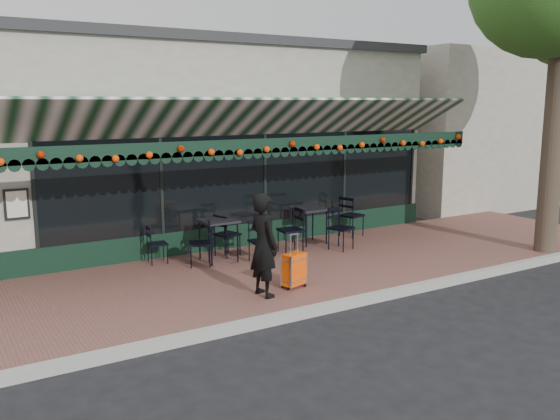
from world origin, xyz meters
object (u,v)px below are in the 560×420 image
cafe_table_b (218,224)px  chair_a_left (291,231)px  chair_a_front (341,229)px  chair_solo (157,244)px  chair_b_left (200,244)px  chair_b_front (260,242)px  suitcase (294,270)px  cafe_table_a (310,212)px  chair_a_right (352,216)px  woman (264,245)px  chair_b_right (227,235)px

cafe_table_b → chair_a_left: size_ratio=0.87×
chair_a_front → chair_solo: size_ratio=1.21×
chair_b_left → chair_b_front: bearing=93.5°
suitcase → cafe_table_a: 3.30m
cafe_table_a → chair_b_left: 2.91m
chair_b_left → chair_b_front: chair_b_left is taller
suitcase → cafe_table_b: bearing=81.7°
chair_a_front → chair_b_front: (-1.98, 0.02, -0.05)m
cafe_table_a → chair_b_left: chair_b_left is taller
suitcase → chair_solo: suitcase is taller
chair_a_left → chair_solo: size_ratio=1.26×
chair_a_right → chair_a_front: (-1.02, -0.93, -0.02)m
woman → chair_a_right: 4.85m
chair_a_left → chair_b_left: chair_a_left is taller
chair_a_right → chair_b_front: (-3.00, -0.92, -0.07)m
cafe_table_a → chair_b_front: chair_b_front is taller
cafe_table_b → chair_b_right: chair_b_right is taller
chair_b_front → chair_a_left: bearing=21.1°
cafe_table_a → cafe_table_b: size_ratio=0.96×
woman → chair_solo: (-0.80, 2.82, -0.47)m
chair_solo → chair_a_right: bearing=-84.8°
chair_b_right → chair_solo: chair_b_right is taller
woman → chair_b_left: woman is taller
cafe_table_b → chair_a_front: chair_a_front is taller
woman → chair_b_right: woman is taller
chair_a_left → chair_a_right: 2.20m
chair_b_right → chair_b_front: chair_b_right is taller
cafe_table_a → chair_a_right: bearing=4.9°
cafe_table_b → chair_b_front: 0.91m
chair_a_left → chair_b_front: bearing=-64.7°
cafe_table_a → chair_a_right: size_ratio=0.83×
cafe_table_a → chair_b_right: 2.09m
chair_a_left → chair_b_left: 2.03m
chair_a_front → chair_b_right: chair_a_front is taller
woman → cafe_table_b: (0.31, 2.35, -0.10)m
chair_a_left → woman: bearing=-34.4°
suitcase → cafe_table_b: size_ratio=1.12×
suitcase → chair_a_right: bearing=21.7°
cafe_table_b → chair_b_right: size_ratio=0.94×
chair_a_right → chair_b_front: 3.14m
chair_b_left → chair_solo: bearing=-112.0°
chair_a_left → cafe_table_a: bearing=128.5°
suitcase → chair_b_front: size_ratio=1.13×
chair_b_left → chair_b_right: bearing=138.5°
cafe_table_b → chair_solo: (-1.11, 0.47, -0.37)m
suitcase → chair_solo: (-1.45, 2.72, 0.07)m
cafe_table_a → chair_b_right: (-2.07, -0.04, -0.28)m
cafe_table_a → cafe_table_b: 2.41m
woman → chair_a_front: 3.50m
chair_b_right → chair_b_front: bearing=-171.6°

